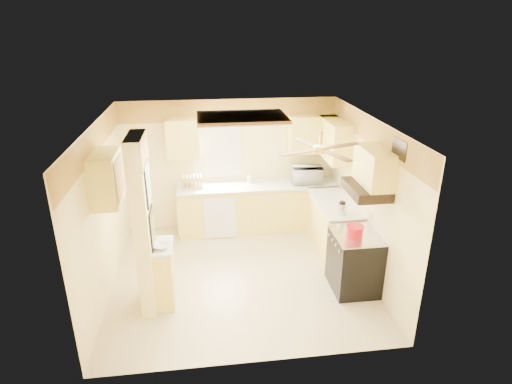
{
  "coord_description": "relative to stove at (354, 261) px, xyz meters",
  "views": [
    {
      "loc": [
        -0.52,
        -5.87,
        3.83
      ],
      "look_at": [
        0.3,
        0.35,
        1.3
      ],
      "focal_mm": 30.0,
      "sensor_mm": 36.0,
      "label": 1
    }
  ],
  "objects": [
    {
      "name": "countertop_back",
      "position": [
        -1.17,
        2.14,
        0.46
      ],
      "size": [
        3.04,
        0.64,
        0.04
      ],
      "primitive_type": "cube",
      "color": "silver",
      "rests_on": "lower_cabinets_back"
    },
    {
      "name": "upper_cab_back_right",
      "position": [
        -0.12,
        2.27,
        1.39
      ],
      "size": [
        0.9,
        0.35,
        0.7
      ],
      "primitive_type": "cube",
      "color": "#FFEC61",
      "rests_on": "wall_back"
    },
    {
      "name": "ledge_top",
      "position": [
        -2.8,
        0.0,
        0.46
      ],
      "size": [
        0.28,
        0.58,
        0.04
      ],
      "primitive_type": "cube",
      "color": "silver",
      "rests_on": "partition_ledge"
    },
    {
      "name": "dishwasher_panel",
      "position": [
        -1.92,
        1.84,
        -0.03
      ],
      "size": [
        0.58,
        0.02,
        0.8
      ],
      "primitive_type": "cube",
      "color": "white",
      "rests_on": "lower_cabinets_back"
    },
    {
      "name": "range_hood",
      "position": [
        0.07,
        0.0,
        1.16
      ],
      "size": [
        0.5,
        0.76,
        0.14
      ],
      "primitive_type": "cube",
      "color": "black",
      "rests_on": "upper_cab_over_stove"
    },
    {
      "name": "upper_cab_right",
      "position": [
        0.16,
        1.8,
        1.39
      ],
      "size": [
        0.35,
        1.0,
        0.7
      ],
      "primitive_type": "cube",
      "color": "#FFEC61",
      "rests_on": "wall_right"
    },
    {
      "name": "wallpaper_border",
      "position": [
        -1.67,
        2.43,
        1.84
      ],
      "size": [
        4.0,
        0.02,
        0.4
      ],
      "primitive_type": "cube",
      "color": "#FFC14B",
      "rests_on": "wall_back"
    },
    {
      "name": "countertop_right",
      "position": [
        0.02,
        1.15,
        0.46
      ],
      "size": [
        0.64,
        1.44,
        0.04
      ],
      "primitive_type": "cube",
      "color": "silver",
      "rests_on": "lower_cabinets_right"
    },
    {
      "name": "wall_back",
      "position": [
        -1.67,
        2.45,
        0.79
      ],
      "size": [
        4.0,
        0.0,
        4.0
      ],
      "primitive_type": "plane",
      "rotation": [
        1.57,
        0.0,
        0.0
      ],
      "color": "#FFE69B",
      "rests_on": "floor"
    },
    {
      "name": "partition_column",
      "position": [
        -3.02,
        0.0,
        0.79
      ],
      "size": [
        0.2,
        0.7,
        2.5
      ],
      "primitive_type": "cube",
      "color": "#FFE69B",
      "rests_on": "floor"
    },
    {
      "name": "ceiling_light_panel",
      "position": [
        -1.57,
        1.05,
        2.0
      ],
      "size": [
        1.35,
        0.95,
        0.06
      ],
      "color": "brown",
      "rests_on": "ceiling"
    },
    {
      "name": "poster_menu",
      "position": [
        -2.91,
        0.0,
        1.39
      ],
      "size": [
        0.02,
        0.42,
        0.57
      ],
      "color": "black",
      "rests_on": "partition_column"
    },
    {
      "name": "microwave",
      "position": [
        -0.23,
        2.13,
        0.64
      ],
      "size": [
        0.6,
        0.43,
        0.31
      ],
      "primitive_type": "imported",
      "rotation": [
        0.0,
        0.0,
        3.05
      ],
      "color": "white",
      "rests_on": "countertop_back"
    },
    {
      "name": "floor",
      "position": [
        -1.67,
        0.55,
        -0.46
      ],
      "size": [
        4.0,
        4.0,
        0.0
      ],
      "primitive_type": "plane",
      "color": "beige",
      "rests_on": "ground"
    },
    {
      "name": "dish_rack",
      "position": [
        -2.4,
        2.17,
        0.56
      ],
      "size": [
        0.38,
        0.29,
        0.22
      ],
      "color": "tan",
      "rests_on": "countertop_back"
    },
    {
      "name": "vent_grate",
      "position": [
        0.31,
        -0.35,
        1.84
      ],
      "size": [
        0.02,
        0.4,
        0.25
      ],
      "primitive_type": "cube",
      "color": "black",
      "rests_on": "wall_right"
    },
    {
      "name": "upper_cab_over_stove",
      "position": [
        0.16,
        0.0,
        1.49
      ],
      "size": [
        0.35,
        0.76,
        0.52
      ],
      "primitive_type": "cube",
      "color": "#FFEC61",
      "rests_on": "wall_right"
    },
    {
      "name": "ceiling",
      "position": [
        -1.67,
        0.55,
        2.04
      ],
      "size": [
        4.0,
        4.0,
        0.0
      ],
      "primitive_type": "plane",
      "rotation": [
        3.14,
        0.0,
        0.0
      ],
      "color": "white",
      "rests_on": "wall_back"
    },
    {
      "name": "kettle",
      "position": [
        -0.02,
        0.65,
        0.58
      ],
      "size": [
        0.14,
        0.14,
        0.22
      ],
      "color": "silver",
      "rests_on": "countertop_right"
    },
    {
      "name": "partition_ledge",
      "position": [
        -2.8,
        0.0,
        -0.01
      ],
      "size": [
        0.25,
        0.55,
        0.9
      ],
      "primitive_type": "cube",
      "color": "#FFEC61",
      "rests_on": "floor"
    },
    {
      "name": "dutch_oven",
      "position": [
        -0.06,
        -0.05,
        0.54
      ],
      "size": [
        0.26,
        0.26,
        0.17
      ],
      "color": "red",
      "rests_on": "stove"
    },
    {
      "name": "lower_cabinets_back",
      "position": [
        -1.17,
        2.15,
        -0.01
      ],
      "size": [
        3.0,
        0.6,
        0.9
      ],
      "primitive_type": "cube",
      "color": "#FFEC61",
      "rests_on": "floor"
    },
    {
      "name": "upper_cab_back_left",
      "position": [
        -2.52,
        2.27,
        1.39
      ],
      "size": [
        0.6,
        0.35,
        0.7
      ],
      "primitive_type": "cube",
      "color": "#FFEC61",
      "rests_on": "wall_back"
    },
    {
      "name": "poster_nashville",
      "position": [
        -2.91,
        0.0,
        0.74
      ],
      "size": [
        0.02,
        0.42,
        0.57
      ],
      "color": "black",
      "rests_on": "partition_column"
    },
    {
      "name": "bowl",
      "position": [
        -2.82,
        -0.08,
        0.51
      ],
      "size": [
        0.3,
        0.3,
        0.06
      ],
      "primitive_type": "imported",
      "rotation": [
        0.0,
        0.0,
        -0.32
      ],
      "color": "white",
      "rests_on": "ledge_top"
    },
    {
      "name": "upper_cab_left_wall",
      "position": [
        -3.49,
        0.3,
        1.39
      ],
      "size": [
        0.35,
        0.75,
        0.7
      ],
      "primitive_type": "cube",
      "color": "#FFEC61",
      "rests_on": "wall_left"
    },
    {
      "name": "window",
      "position": [
        -1.92,
        2.44,
        1.09
      ],
      "size": [
        0.92,
        0.02,
        1.02
      ],
      "color": "white",
      "rests_on": "wall_back"
    },
    {
      "name": "wall_right",
      "position": [
        0.33,
        0.55,
        0.79
      ],
      "size": [
        0.0,
        3.8,
        3.8
      ],
      "primitive_type": "plane",
      "rotation": [
        1.57,
        0.0,
        -1.57
      ],
      "color": "#FFE69B",
      "rests_on": "floor"
    },
    {
      "name": "wall_front",
      "position": [
        -1.67,
        -1.35,
        0.79
      ],
      "size": [
        4.0,
        0.0,
        4.0
      ],
      "primitive_type": "plane",
      "rotation": [
        -1.57,
        0.0,
        0.0
      ],
      "color": "#FFE69B",
      "rests_on": "floor"
    },
    {
      "name": "lower_cabinets_right",
      "position": [
        0.03,
        1.15,
        -0.01
      ],
      "size": [
        0.6,
        1.4,
        0.9
      ],
      "primitive_type": "cube",
      "color": "#FFEC61",
      "rests_on": "floor"
    },
    {
      "name": "stove",
      "position": [
        0.0,
        0.0,
        0.0
      ],
      "size": [
        0.68,
        0.77,
        0.92
      ],
      "color": "black",
      "rests_on": "floor"
    },
    {
      "name": "wall_left",
      "position": [
        -3.67,
        0.55,
        0.79
      ],
      "size": [
        0.0,
        3.8,
        3.8
      ],
      "primitive_type": "plane",
      "rotation": [
        1.57,
        0.0,
        1.57
      ],
      "color": "#FFE69B",
      "rests_on": "floor"
    },
    {
      "name": "ceiling_fan",
      "position": [
        -0.67,
        -0.15,
        1.83
      ],
      "size": [
        1.15,
        1.15,
        0.26
      ],
      "color": "gold",
      "rests_on": "ceiling"
    },
    {
      "name": "utensil_crock",
      "position": [
        -1.31,
        2.27,
        0.55
      ],
      "size": [
        0.1,
        0.1,
        0.21
      ],
      "color": "white",
      "rests_on": "countertop_back"
    }
  ]
}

